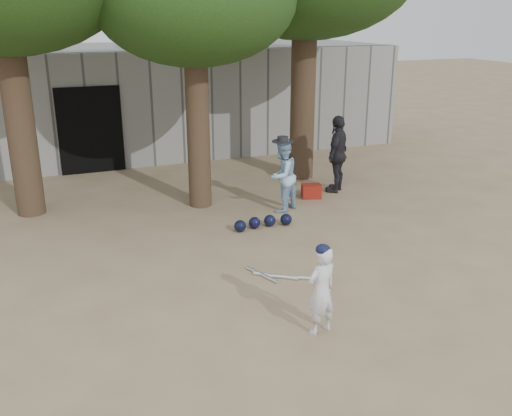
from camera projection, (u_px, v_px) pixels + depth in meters
name	position (u px, v px, depth m)	size (l,w,h in m)	color
ground	(244.00, 294.00, 8.43)	(70.00, 70.00, 0.00)	#937C5E
boy_player	(321.00, 291.00, 7.24)	(0.44, 0.29, 1.20)	silver
spectator_blue	(282.00, 176.00, 11.74)	(0.73, 0.57, 1.51)	#94BCE6
spectator_dark	(338.00, 154.00, 13.00)	(1.04, 0.43, 1.77)	black
red_bag	(311.00, 191.00, 12.77)	(0.42, 0.32, 0.30)	maroon
back_building	(120.00, 99.00, 17.00)	(16.00, 5.24, 3.00)	gray
helmet_row	(263.00, 222.00, 10.98)	(1.19, 0.29, 0.23)	black
bat_pile	(276.00, 276.00, 8.95)	(0.84, 0.79, 0.06)	silver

